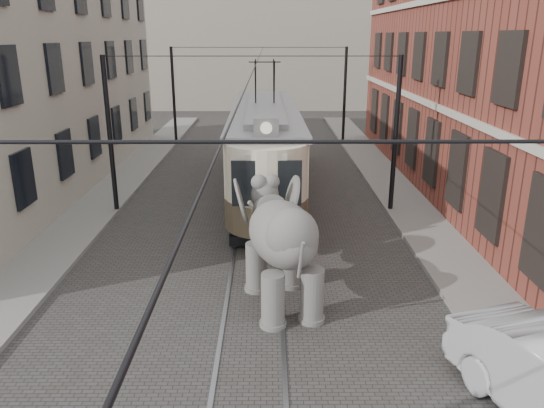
{
  "coord_description": "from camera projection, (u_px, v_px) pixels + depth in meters",
  "views": [
    {
      "loc": [
        0.4,
        -13.71,
        6.68
      ],
      "look_at": [
        0.49,
        0.51,
        2.1
      ],
      "focal_mm": 34.78,
      "sensor_mm": 36.0,
      "label": 1
    }
  ],
  "objects": [
    {
      "name": "brick_building",
      "position": [
        523.0,
        52.0,
        21.89
      ],
      "size": [
        8.0,
        26.0,
        12.0
      ],
      "primitive_type": "cube",
      "color": "brown",
      "rests_on": "ground"
    },
    {
      "name": "distant_block",
      "position": [
        264.0,
        31.0,
        51.03
      ],
      "size": [
        28.0,
        10.0,
        14.0
      ],
      "primitive_type": "cube",
      "color": "#9E9283",
      "rests_on": "ground"
    },
    {
      "name": "stucco_building",
      "position": [
        8.0,
        75.0,
        23.02
      ],
      "size": [
        7.0,
        24.0,
        10.0
      ],
      "primitive_type": "cube",
      "color": "#9E9283",
      "rests_on": "ground"
    },
    {
      "name": "ground",
      "position": [
        255.0,
        279.0,
        15.1
      ],
      "size": [
        120.0,
        120.0,
        0.0
      ],
      "primitive_type": "plane",
      "color": "#3A3836"
    },
    {
      "name": "catenary",
      "position": [
        252.0,
        142.0,
        18.94
      ],
      "size": [
        11.0,
        30.2,
        6.0
      ],
      "primitive_type": null,
      "color": "black",
      "rests_on": "ground"
    },
    {
      "name": "tram_rails",
      "position": [
        255.0,
        279.0,
        15.1
      ],
      "size": [
        1.54,
        80.0,
        0.02
      ],
      "primitive_type": null,
      "color": "slate",
      "rests_on": "ground"
    },
    {
      "name": "sidewalk_left",
      "position": [
        28.0,
        277.0,
        15.04
      ],
      "size": [
        2.0,
        60.0,
        0.15
      ],
      "primitive_type": "cube",
      "color": "slate",
      "rests_on": "ground"
    },
    {
      "name": "elephant",
      "position": [
        283.0,
        250.0,
        13.22
      ],
      "size": [
        3.8,
        5.46,
        3.04
      ],
      "primitive_type": null,
      "rotation": [
        0.0,
        0.0,
        0.23
      ],
      "color": "#625F5A",
      "rests_on": "ground"
    },
    {
      "name": "sidewalk_right",
      "position": [
        464.0,
        276.0,
        15.11
      ],
      "size": [
        2.0,
        60.0,
        0.15
      ],
      "primitive_type": "cube",
      "color": "slate",
      "rests_on": "ground"
    },
    {
      "name": "tram",
      "position": [
        265.0,
        127.0,
        23.07
      ],
      "size": [
        3.12,
        14.25,
        5.64
      ],
      "primitive_type": null,
      "rotation": [
        0.0,
        0.0,
        0.01
      ],
      "color": "beige",
      "rests_on": "ground"
    }
  ]
}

